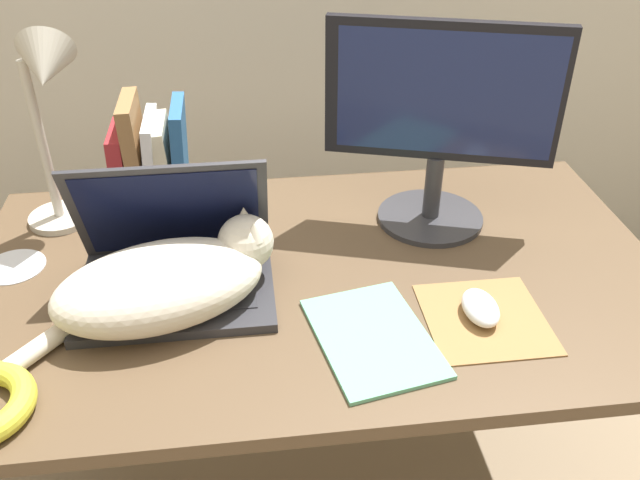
# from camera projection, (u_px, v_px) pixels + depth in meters

# --- Properties ---
(desk) EXTENTS (1.34, 0.78, 0.70)m
(desk) POSITION_uv_depth(u_px,v_px,m) (319.00, 300.00, 1.34)
(desk) COLOR brown
(desk) RESTS_ON ground_plane
(laptop) EXTENTS (0.35, 0.26, 0.25)m
(laptop) POSITION_uv_depth(u_px,v_px,m) (175.00, 266.00, 1.23)
(laptop) COLOR #2D2D33
(laptop) RESTS_ON desk
(cat) EXTENTS (0.45, 0.30, 0.15)m
(cat) POSITION_uv_depth(u_px,v_px,m) (168.00, 282.00, 1.17)
(cat) COLOR beige
(cat) RESTS_ON desk
(external_monitor) EXTENTS (0.44, 0.22, 0.43)m
(external_monitor) POSITION_uv_depth(u_px,v_px,m) (440.00, 119.00, 1.33)
(external_monitor) COLOR #333338
(external_monitor) RESTS_ON desk
(mousepad) EXTENTS (0.21, 0.22, 0.00)m
(mousepad) POSITION_uv_depth(u_px,v_px,m) (485.00, 319.00, 1.18)
(mousepad) COLOR olive
(mousepad) RESTS_ON desk
(computer_mouse) EXTENTS (0.06, 0.10, 0.04)m
(computer_mouse) POSITION_uv_depth(u_px,v_px,m) (480.00, 308.00, 1.18)
(computer_mouse) COLOR silver
(computer_mouse) RESTS_ON mousepad
(book_row) EXTENTS (0.16, 0.16, 0.25)m
(book_row) POSITION_uv_depth(u_px,v_px,m) (151.00, 161.00, 1.45)
(book_row) COLOR maroon
(book_row) RESTS_ON desk
(desk_lamp) EXTENTS (0.17, 0.17, 0.42)m
(desk_lamp) POSITION_uv_depth(u_px,v_px,m) (47.00, 102.00, 1.28)
(desk_lamp) COLOR beige
(desk_lamp) RESTS_ON desk
(notepad) EXTENTS (0.23, 0.29, 0.01)m
(notepad) POSITION_uv_depth(u_px,v_px,m) (373.00, 337.00, 1.14)
(notepad) COLOR #6BBC93
(notepad) RESTS_ON desk
(cd_disc) EXTENTS (0.12, 0.12, 0.00)m
(cd_disc) POSITION_uv_depth(u_px,v_px,m) (14.00, 267.00, 1.31)
(cd_disc) COLOR silver
(cd_disc) RESTS_ON desk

